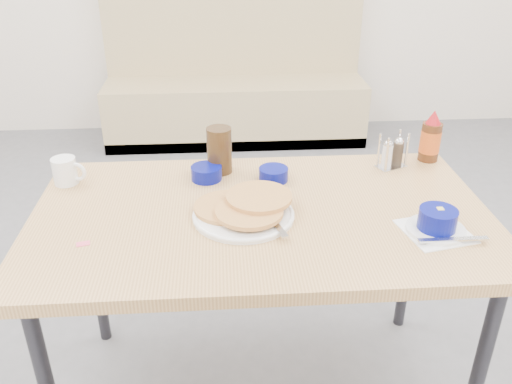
{
  "coord_description": "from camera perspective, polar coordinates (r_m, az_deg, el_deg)",
  "views": [
    {
      "loc": [
        -0.12,
        -1.18,
        1.59
      ],
      "look_at": [
        -0.02,
        0.27,
        0.82
      ],
      "focal_mm": 38.0,
      "sensor_mm": 36.0,
      "label": 1
    }
  ],
  "objects": [
    {
      "name": "condiment_caddy",
      "position": [
        1.98,
        14.15,
        3.75
      ],
      "size": [
        0.12,
        0.1,
        0.13
      ],
      "rotation": [
        0.0,
        0.0,
        0.41
      ],
      "color": "silver",
      "rests_on": "dining_table"
    },
    {
      "name": "creamer_bowl",
      "position": [
        1.85,
        -5.24,
        2.01
      ],
      "size": [
        0.1,
        0.1,
        0.05
      ],
      "rotation": [
        0.0,
        0.0,
        0.28
      ],
      "color": "#040B6B",
      "rests_on": "dining_table"
    },
    {
      "name": "amber_tumbler",
      "position": [
        1.88,
        -3.87,
        4.41
      ],
      "size": [
        0.11,
        0.11,
        0.16
      ],
      "primitive_type": "cylinder",
      "rotation": [
        0.0,
        0.0,
        0.29
      ],
      "color": "#352210",
      "rests_on": "dining_table"
    },
    {
      "name": "sugar_wrapper",
      "position": [
        1.58,
        -17.74,
        -5.21
      ],
      "size": [
        0.04,
        0.03,
        0.0
      ],
      "primitive_type": "cube",
      "rotation": [
        0.0,
        0.0,
        0.26
      ],
      "color": "#FF5473",
      "rests_on": "dining_table"
    },
    {
      "name": "booth_bench",
      "position": [
        4.15,
        -2.22,
        10.54
      ],
      "size": [
        1.9,
        0.56,
        1.22
      ],
      "color": "tan",
      "rests_on": "ground"
    },
    {
      "name": "butter_bowl",
      "position": [
        1.84,
        1.86,
        1.88
      ],
      "size": [
        0.1,
        0.1,
        0.04
      ],
      "rotation": [
        0.0,
        0.0,
        -0.34
      ],
      "color": "#040B6B",
      "rests_on": "dining_table"
    },
    {
      "name": "syrup_bottle",
      "position": [
        2.06,
        17.9,
        5.34
      ],
      "size": [
        0.07,
        0.07,
        0.19
      ],
      "rotation": [
        0.0,
        0.0,
        -0.12
      ],
      "color": "#47230F",
      "rests_on": "dining_table"
    },
    {
      "name": "coffee_mug",
      "position": [
        1.91,
        -19.39,
        2.13
      ],
      "size": [
        0.12,
        0.08,
        0.09
      ],
      "rotation": [
        0.0,
        0.0,
        -0.26
      ],
      "color": "white",
      "rests_on": "dining_table"
    },
    {
      "name": "grits_setting",
      "position": [
        1.62,
        18.53,
        -3.08
      ],
      "size": [
        0.23,
        0.21,
        0.08
      ],
      "rotation": [
        0.0,
        0.0,
        0.21
      ],
      "color": "white",
      "rests_on": "dining_table"
    },
    {
      "name": "dining_table",
      "position": [
        1.69,
        0.56,
        -3.9
      ],
      "size": [
        1.4,
        0.8,
        0.76
      ],
      "color": "tan",
      "rests_on": "ground"
    },
    {
      "name": "pancake_plate",
      "position": [
        1.62,
        -1.23,
        -1.9
      ],
      "size": [
        0.3,
        0.3,
        0.05
      ],
      "rotation": [
        0.0,
        0.0,
        -0.02
      ],
      "color": "white",
      "rests_on": "dining_table"
    }
  ]
}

